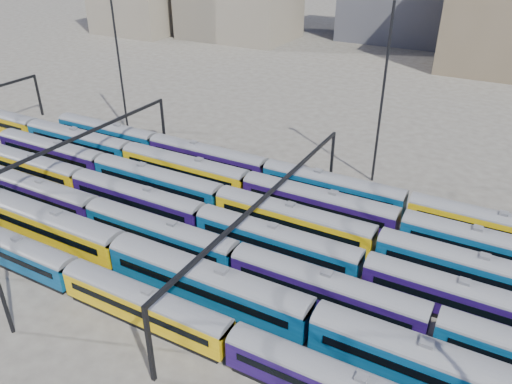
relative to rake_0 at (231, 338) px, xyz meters
The scene contains 12 objects.
ground 20.99m from the rake_0, 134.01° to the left, with size 500.00×500.00×0.00m, color #444039.
rake_0 is the anchor object (origin of this frame).
rake_1 7.67m from the rake_0, 139.23° to the left, with size 156.03×3.26×5.50m.
rake_2 27.54m from the rake_0, 158.71° to the left, with size 120.58×2.94×4.95m.
rake_3 27.64m from the rake_0, 147.14° to the left, with size 139.54×2.92×4.90m.
rake_4 20.31m from the rake_0, 99.98° to the left, with size 101.45×2.97×5.00m.
rake_5 34.00m from the rake_0, 132.67° to the left, with size 144.24×3.01×5.07m.
rake_6 30.10m from the rake_0, 94.60° to the left, with size 99.45×2.91×4.90m.
gantry_1 37.86m from the rake_0, 156.49° to the left, with size 0.35×40.35×8.03m.
gantry_2 16.26m from the rake_0, 106.66° to the left, with size 0.35×40.35×8.03m.
mast_1 59.01m from the rake_0, 140.25° to the left, with size 1.40×0.50×25.60m.
mast_3 40.68m from the rake_0, 89.25° to the left, with size 1.40×0.50×25.60m.
Camera 1 is at (31.39, -41.28, 33.72)m, focal length 35.00 mm.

